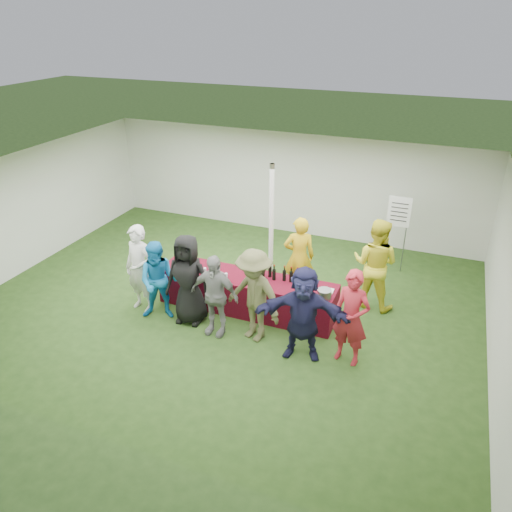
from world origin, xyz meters
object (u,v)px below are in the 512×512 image
at_px(serving_table, 247,293).
at_px(staff_pourer, 299,257).
at_px(customer_5, 303,313).
at_px(customer_6, 351,318).
at_px(dump_bucket, 324,294).
at_px(customer_4, 254,296).
at_px(customer_1, 159,281).
at_px(customer_3, 214,295).
at_px(staff_back, 375,264).
at_px(wine_list_sign, 398,217).
at_px(customer_0, 140,269).
at_px(customer_2, 188,280).

bearing_deg(serving_table, staff_pourer, 51.37).
xyz_separation_m(customer_5, customer_6, (0.79, 0.16, 0.00)).
xyz_separation_m(dump_bucket, customer_4, (-1.13, -0.62, 0.06)).
distance_m(customer_1, customer_6, 3.72).
bearing_deg(customer_4, customer_5, 9.06).
relative_size(customer_3, customer_4, 0.90).
distance_m(serving_table, staff_pourer, 1.34).
height_order(staff_back, customer_1, staff_back).
bearing_deg(wine_list_sign, customer_0, -141.14).
bearing_deg(customer_5, customer_2, 163.30).
distance_m(customer_0, customer_6, 4.22).
bearing_deg(staff_back, customer_6, 98.35).
distance_m(customer_0, customer_4, 2.47).
bearing_deg(dump_bucket, staff_back, 62.90).
bearing_deg(wine_list_sign, staff_back, -96.05).
bearing_deg(customer_1, customer_0, 148.08).
xyz_separation_m(serving_table, wine_list_sign, (2.49, 2.85, 0.94)).
relative_size(staff_pourer, customer_5, 1.02).
xyz_separation_m(dump_bucket, staff_pourer, (-0.85, 1.19, 0.04)).
distance_m(serving_table, dump_bucket, 1.71).
distance_m(wine_list_sign, staff_back, 1.79).
height_order(wine_list_sign, customer_4, wine_list_sign).
distance_m(staff_back, customer_3, 3.28).
bearing_deg(customer_0, customer_5, 6.44).
height_order(wine_list_sign, customer_3, wine_list_sign).
relative_size(serving_table, customer_2, 1.99).
distance_m(staff_back, customer_1, 4.26).
bearing_deg(serving_table, customer_5, -34.74).
xyz_separation_m(wine_list_sign, customer_6, (-0.24, -3.70, -0.44)).
bearing_deg(staff_back, customer_3, 48.84).
bearing_deg(customer_4, dump_bucket, 48.12).
bearing_deg(dump_bucket, customer_2, -167.86).
xyz_separation_m(customer_2, customer_3, (0.64, -0.19, -0.10)).
bearing_deg(customer_4, customer_6, 18.88).
relative_size(staff_back, customer_3, 1.18).
bearing_deg(wine_list_sign, customer_4, -118.42).
relative_size(wine_list_sign, customer_4, 1.00).
bearing_deg(customer_2, customer_6, -6.44).
bearing_deg(serving_table, customer_3, -104.28).
xyz_separation_m(customer_1, customer_3, (1.22, -0.09, 0.00)).
relative_size(serving_table, staff_back, 1.89).
relative_size(staff_pourer, customer_3, 1.10).
distance_m(customer_1, customer_3, 1.23).
distance_m(serving_table, customer_0, 2.17).
relative_size(dump_bucket, customer_3, 0.16).
bearing_deg(customer_6, wine_list_sign, 97.44).
height_order(serving_table, dump_bucket, dump_bucket).
bearing_deg(staff_pourer, customer_0, 10.10).
xyz_separation_m(wine_list_sign, customer_3, (-2.73, -3.79, -0.51)).
bearing_deg(staff_back, customer_1, 37.51).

